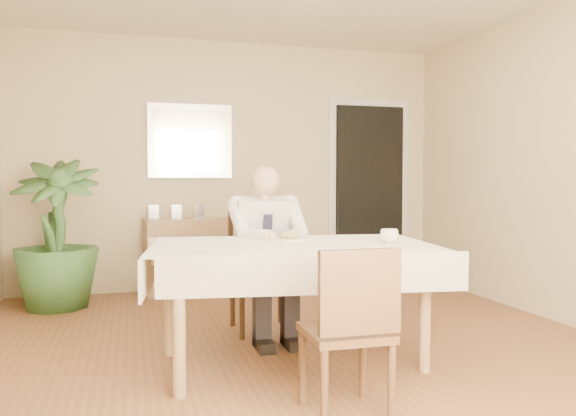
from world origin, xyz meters
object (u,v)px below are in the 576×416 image
object	(u,v)px
dining_table	(291,257)
seated_man	(269,243)
chair_near	(351,323)
potted_palm	(56,234)
coffee_mug	(389,236)
sideboard	(193,255)
chair_far	(260,258)

from	to	relation	value
dining_table	seated_man	distance (m)	0.59
chair_near	seated_man	size ratio (longest dim) A/B	0.67
potted_palm	chair_near	bearing A→B (deg)	-60.32
seated_man	potted_palm	distance (m)	2.15
dining_table	coffee_mug	distance (m)	0.62
chair_near	coffee_mug	world-z (taller)	coffee_mug
coffee_mug	potted_palm	bearing A→B (deg)	135.23
sideboard	potted_palm	world-z (taller)	potted_palm
dining_table	chair_near	distance (m)	0.89
dining_table	sideboard	bearing A→B (deg)	106.32
chair_far	chair_near	bearing A→B (deg)	-94.30
dining_table	seated_man	bearing A→B (deg)	98.00
coffee_mug	sideboard	world-z (taller)	coffee_mug
dining_table	potted_palm	size ratio (longest dim) A/B	1.38
dining_table	coffee_mug	world-z (taller)	coffee_mug
seated_man	chair_far	bearing A→B (deg)	90.00
seated_man	dining_table	bearing A→B (deg)	-90.00
chair_far	sideboard	size ratio (longest dim) A/B	1.02
chair_near	dining_table	bearing A→B (deg)	93.76
coffee_mug	chair_near	bearing A→B (deg)	-127.19
sideboard	seated_man	bearing A→B (deg)	-84.96
chair_near	sideboard	world-z (taller)	chair_near
chair_near	seated_man	world-z (taller)	seated_man
chair_near	potted_palm	distance (m)	3.33
chair_near	sideboard	distance (m)	3.30
seated_man	potted_palm	size ratio (longest dim) A/B	0.93
dining_table	potted_palm	xyz separation A→B (m)	(-1.60, 2.02, 0.00)
chair_far	chair_near	world-z (taller)	chair_far
coffee_mug	potted_palm	world-z (taller)	potted_palm
sideboard	chair_near	bearing A→B (deg)	-89.00
chair_near	coffee_mug	distance (m)	0.96
chair_far	coffee_mug	xyz separation A→B (m)	(0.59, -1.04, 0.25)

